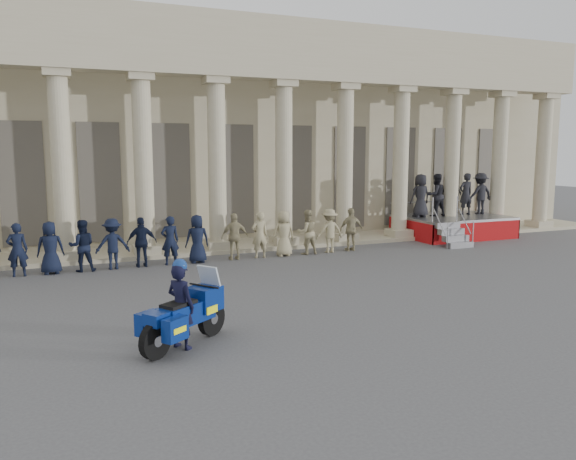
# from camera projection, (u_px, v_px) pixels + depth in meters

# --- Properties ---
(ground) EXTENTS (90.00, 90.00, 0.00)m
(ground) POSITION_uv_depth(u_px,v_px,m) (257.00, 315.00, 12.84)
(ground) COLOR #48484B
(ground) RESTS_ON ground
(building) EXTENTS (40.00, 12.50, 9.00)m
(building) POSITION_uv_depth(u_px,v_px,m) (150.00, 133.00, 25.70)
(building) COLOR tan
(building) RESTS_ON ground
(officer_rank) EXTENTS (19.36, 0.61, 1.61)m
(officer_rank) POSITION_uv_depth(u_px,v_px,m) (81.00, 246.00, 17.32)
(officer_rank) COLOR black
(officer_rank) RESTS_ON ground
(reviewing_stand) EXTENTS (4.46, 4.23, 2.73)m
(reviewing_stand) POSITION_uv_depth(u_px,v_px,m) (453.00, 202.00, 24.34)
(reviewing_stand) COLOR gray
(reviewing_stand) RESTS_ON ground
(motorcycle) EXTENTS (1.93, 1.60, 1.46)m
(motorcycle) POSITION_uv_depth(u_px,v_px,m) (185.00, 314.00, 10.72)
(motorcycle) COLOR black
(motorcycle) RESTS_ON ground
(rider) EXTENTS (0.67, 0.72, 1.74)m
(rider) POSITION_uv_depth(u_px,v_px,m) (181.00, 304.00, 10.58)
(rider) COLOR black
(rider) RESTS_ON ground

